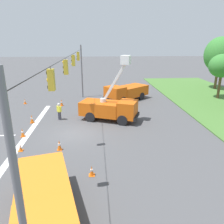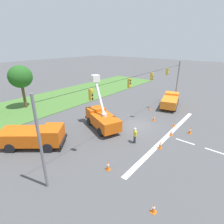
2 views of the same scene
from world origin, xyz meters
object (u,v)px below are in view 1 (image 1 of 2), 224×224
traffic_cone_near_bucket (92,171)px  traffic_cone_far_right (25,101)px  utility_truck_support_far (126,92)px  traffic_cone_lane_edge_a (59,145)px  utility_truck_support_near (44,200)px  utility_truck_bucket_lift (110,107)px  tree_west (222,66)px  road_worker (59,110)px  traffic_cone_far_left (62,103)px  traffic_cone_mid_left (22,132)px  tree_far_west (220,55)px  traffic_cone_lane_edge_b (20,147)px  traffic_cone_foreground_right (32,119)px

traffic_cone_near_bucket → traffic_cone_far_right: (-16.37, -8.80, 0.01)m
utility_truck_support_far → traffic_cone_near_bucket: (17.10, -4.33, -0.87)m
utility_truck_support_far → traffic_cone_near_bucket: 17.66m
traffic_cone_near_bucket → traffic_cone_lane_edge_a: traffic_cone_lane_edge_a is taller
utility_truck_support_near → traffic_cone_far_right: utility_truck_support_near is taller
utility_truck_bucket_lift → traffic_cone_near_bucket: bearing=-10.1°
tree_west → road_worker: bearing=-71.1°
utility_truck_support_near → utility_truck_bucket_lift: bearing=164.2°
traffic_cone_near_bucket → traffic_cone_lane_edge_a: (-3.41, -2.43, 0.08)m
traffic_cone_far_left → traffic_cone_mid_left: bearing=-11.8°
tree_far_west → utility_truck_support_near: 35.10m
traffic_cone_near_bucket → traffic_cone_far_left: (-15.10, -3.98, 0.10)m
traffic_cone_lane_edge_b → tree_west: bearing=121.2°
utility_truck_bucket_lift → traffic_cone_foreground_right: utility_truck_bucket_lift is taller
traffic_cone_far_right → utility_truck_support_near: bearing=19.1°
traffic_cone_lane_edge_b → traffic_cone_far_right: bearing=-164.7°
tree_far_west → traffic_cone_lane_edge_b: tree_far_west is taller
utility_truck_support_far → traffic_cone_far_left: utility_truck_support_far is taller
traffic_cone_foreground_right → traffic_cone_mid_left: bearing=2.1°
traffic_cone_lane_edge_b → traffic_cone_far_left: traffic_cone_far_left is taller
tree_far_west → traffic_cone_foreground_right: (14.17, -26.23, -5.17)m
traffic_cone_mid_left → tree_west: bearing=115.6°
tree_far_west → traffic_cone_mid_left: 31.83m
traffic_cone_mid_left → traffic_cone_lane_edge_a: size_ratio=0.96×
utility_truck_support_far → road_worker: size_ratio=3.70×
utility_truck_support_near → utility_truck_support_far: utility_truck_support_far is taller
tree_west → road_worker: 22.06m
tree_west → traffic_cone_near_bucket: tree_west is taller
utility_truck_support_far → traffic_cone_near_bucket: size_ratio=10.01×
traffic_cone_mid_left → traffic_cone_near_bucket: size_ratio=1.16×
utility_truck_support_near → traffic_cone_lane_edge_b: bearing=-154.3°
traffic_cone_near_bucket → traffic_cone_lane_edge_b: size_ratio=1.12×
utility_truck_support_near → traffic_cone_foreground_right: 13.30m
road_worker → traffic_cone_mid_left: road_worker is taller
traffic_cone_far_right → utility_truck_bucket_lift: bearing=57.0°
utility_truck_support_far → utility_truck_support_near: bearing=-17.1°
traffic_cone_mid_left → traffic_cone_near_bucket: traffic_cone_mid_left is taller
traffic_cone_far_left → road_worker: bearing=6.2°
tree_far_west → road_worker: bearing=-60.4°
road_worker → traffic_cone_far_right: road_worker is taller
road_worker → traffic_cone_foreground_right: 2.74m
tree_west → traffic_cone_near_bucket: bearing=-45.2°
traffic_cone_foreground_right → traffic_cone_mid_left: (3.26, 0.12, -0.04)m
traffic_cone_lane_edge_a → traffic_cone_near_bucket: bearing=35.5°
utility_truck_support_near → traffic_cone_mid_left: size_ratio=8.36×
tree_far_west → utility_truck_bucket_lift: bearing=-53.1°
utility_truck_support_far → traffic_cone_lane_edge_b: size_ratio=11.24×
tree_west → traffic_cone_mid_left: size_ratio=8.02×
road_worker → traffic_cone_near_bucket: road_worker is taller
traffic_cone_lane_edge_b → utility_truck_support_far: bearing=144.9°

